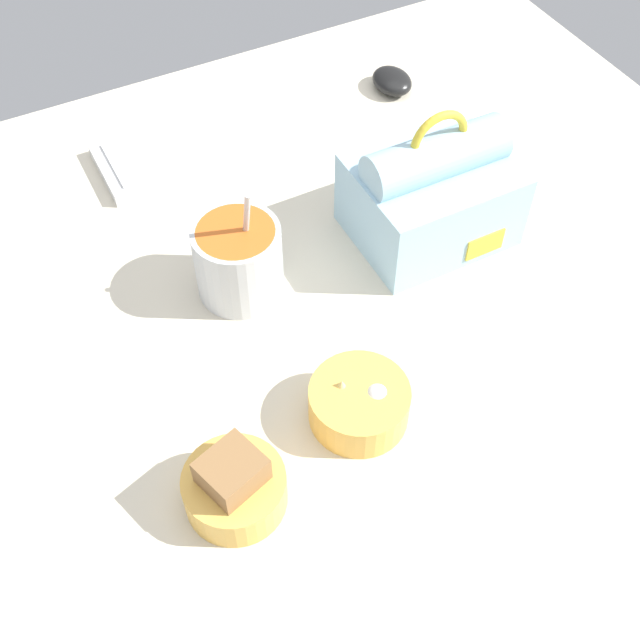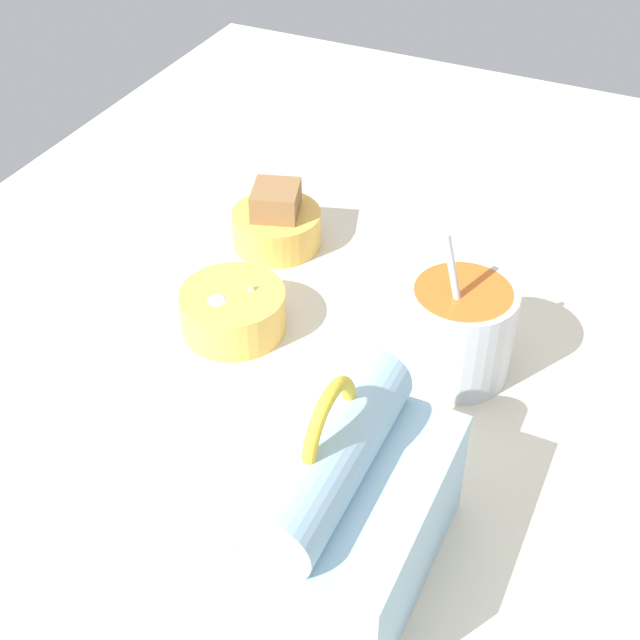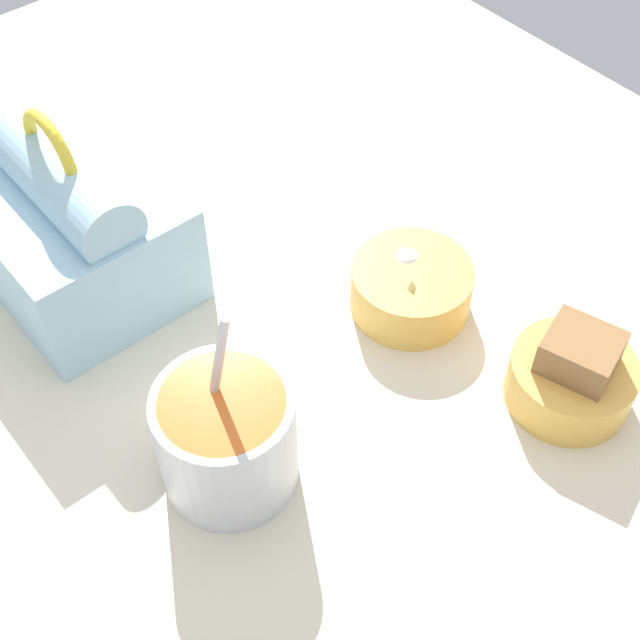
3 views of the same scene
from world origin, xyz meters
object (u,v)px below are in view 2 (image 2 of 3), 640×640
(bento_bowl_sandwich, at_px, (277,223))
(soup_cup, at_px, (459,329))
(bento_bowl_snacks, at_px, (234,310))
(lunch_bag, at_px, (329,505))

(bento_bowl_sandwich, bearing_deg, soup_cup, 65.16)
(soup_cup, distance_m, bento_bowl_sandwich, 0.28)
(bento_bowl_sandwich, distance_m, bento_bowl_snacks, 0.16)
(lunch_bag, bearing_deg, bento_bowl_sandwich, -147.52)
(lunch_bag, relative_size, bento_bowl_sandwich, 1.85)
(lunch_bag, relative_size, bento_bowl_snacks, 1.76)
(lunch_bag, height_order, bento_bowl_snacks, lunch_bag)
(bento_bowl_sandwich, bearing_deg, bento_bowl_snacks, 11.28)
(soup_cup, distance_m, bento_bowl_snacks, 0.23)
(lunch_bag, height_order, soup_cup, lunch_bag)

